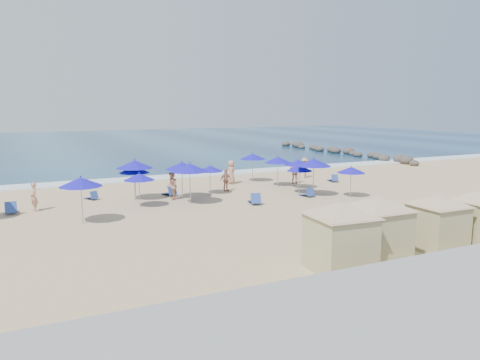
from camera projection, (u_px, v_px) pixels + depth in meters
name	position (u px, v px, depth m)	size (l,w,h in m)	color
ground	(275.00, 212.00, 27.19)	(160.00, 160.00, 0.00)	tan
ocean	(105.00, 143.00, 76.06)	(160.00, 80.00, 0.06)	navy
surf_line	(186.00, 176.00, 40.96)	(160.00, 2.50, 0.08)	white
rock_jetty	(340.00, 151.00, 59.61)	(2.56, 26.66, 0.96)	#332D2A
trash_bin	(361.00, 223.00, 22.89)	(0.88, 0.88, 0.88)	black
cabana_0	(340.00, 228.00, 17.31)	(4.57, 4.57, 2.87)	tan
cabana_1	(377.00, 220.00, 18.57)	(4.51, 4.51, 2.83)	tan
cabana_2	(438.00, 215.00, 19.92)	(4.20, 4.20, 2.63)	tan
umbrella_1	(81.00, 182.00, 24.13)	(2.24, 2.24, 2.55)	#A5A8AD
umbrella_2	(135.00, 164.00, 30.14)	(2.40, 2.40, 2.74)	#A5A8AD
umbrella_3	(139.00, 177.00, 28.07)	(1.91, 1.91, 2.17)	#A5A8AD
umbrella_4	(134.00, 170.00, 30.30)	(2.04, 2.04, 2.32)	#A5A8AD
umbrella_5	(182.00, 166.00, 30.69)	(2.23, 2.23, 2.54)	#A5A8AD
umbrella_6	(190.00, 168.00, 28.88)	(2.35, 2.35, 2.68)	#A5A8AD
umbrella_7	(210.00, 169.00, 32.34)	(1.83, 1.83, 2.08)	#A5A8AD
umbrella_8	(300.00, 168.00, 32.50)	(1.84, 1.84, 2.09)	#A5A8AD
umbrella_9	(253.00, 156.00, 37.59)	(2.10, 2.10, 2.39)	#A5A8AD
umbrella_10	(298.00, 163.00, 34.48)	(1.98, 1.98, 2.25)	#A5A8AD
umbrella_11	(351.00, 170.00, 31.18)	(1.90, 1.90, 2.16)	#A5A8AD
umbrella_12	(314.00, 162.00, 31.45)	(2.36, 2.36, 2.69)	#A5A8AD
umbrella_13	(278.00, 160.00, 35.42)	(2.07, 2.07, 2.36)	#A5A8AD
beach_chair_0	(11.00, 209.00, 26.67)	(0.63, 1.41, 0.77)	#27408F
beach_chair_1	(92.00, 197.00, 30.67)	(0.88, 1.21, 0.61)	#27408F
beach_chair_2	(170.00, 192.00, 32.01)	(0.80, 1.39, 0.72)	#27408F
beach_chair_3	(255.00, 200.00, 29.27)	(0.99, 1.51, 0.77)	#27408F
beach_chair_4	(307.00, 194.00, 31.66)	(0.57, 1.19, 0.64)	#27408F
beach_chair_5	(333.00, 179.00, 37.84)	(0.80, 1.28, 0.65)	#27408F
beachgoer_0	(34.00, 197.00, 27.23)	(0.62, 0.41, 1.71)	tan
beachgoer_1	(172.00, 186.00, 30.59)	(0.89, 0.69, 1.83)	tan
beachgoer_2	(226.00, 180.00, 33.67)	(0.96, 0.40, 1.63)	tan
beachgoer_3	(305.00, 168.00, 39.87)	(1.12, 0.64, 1.73)	tan
beachgoer_4	(231.00, 172.00, 36.78)	(0.91, 0.60, 1.87)	tan
beachgoer_5	(295.00, 172.00, 36.94)	(1.06, 0.44, 1.81)	tan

